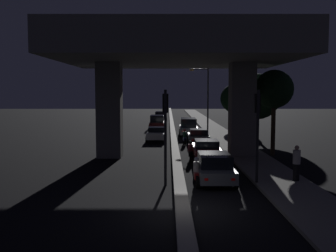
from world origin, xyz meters
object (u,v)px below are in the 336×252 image
at_px(motorcycle_black_filtering_mid, 192,152).
at_px(street_lamp, 207,94).
at_px(motorcycle_red_filtering_near, 198,173).
at_px(car_white_lead_oncoming, 158,134).
at_px(pedestrian_on_sidewalk, 299,163).
at_px(traffic_light_left_of_median, 167,120).
at_px(car_grey_third, 200,137).
at_px(car_grey_lead, 216,167).
at_px(motorcycle_blue_filtering_far, 186,138).
at_px(car_silver_third_oncoming, 162,116).
at_px(traffic_light_right_of_median, 259,120).
at_px(car_dark_red_second_oncoming, 159,121).
at_px(car_silver_fourth, 190,126).
at_px(car_dark_red_second, 208,150).

bearing_deg(motorcycle_black_filtering_mid, street_lamp, -6.17).
bearing_deg(motorcycle_red_filtering_near, car_white_lead_oncoming, 8.98).
bearing_deg(pedestrian_on_sidewalk, traffic_light_left_of_median, -177.43).
bearing_deg(car_grey_third, street_lamp, -9.03).
bearing_deg(pedestrian_on_sidewalk, car_grey_third, 104.50).
bearing_deg(car_grey_lead, motorcycle_blue_filtering_far, 3.48).
relative_size(motorcycle_red_filtering_near, motorcycle_blue_filtering_far, 0.99).
distance_m(street_lamp, pedestrian_on_sidewalk, 25.46).
height_order(car_white_lead_oncoming, car_silver_third_oncoming, car_silver_third_oncoming).
xyz_separation_m(car_grey_third, motorcycle_black_filtering_mid, (-1.17, -8.35, -0.14)).
xyz_separation_m(traffic_light_right_of_median, car_dark_red_second_oncoming, (-5.88, 31.45, -2.34)).
relative_size(traffic_light_left_of_median, car_silver_fourth, 1.01).
xyz_separation_m(car_grey_lead, car_grey_third, (0.28, 14.78, -0.04)).
distance_m(traffic_light_right_of_median, car_dark_red_second_oncoming, 32.09).
relative_size(traffic_light_left_of_median, motorcycle_black_filtering_mid, 2.46).
height_order(car_grey_lead, car_silver_fourth, car_silver_fourth).
height_order(traffic_light_right_of_median, motorcycle_black_filtering_mid, traffic_light_right_of_median).
bearing_deg(traffic_light_left_of_median, motorcycle_black_filtering_mid, 76.71).
relative_size(traffic_light_left_of_median, street_lamp, 0.64).
bearing_deg(car_white_lead_oncoming, car_silver_fourth, 147.53).
bearing_deg(street_lamp, motorcycle_black_filtering_mid, -98.41).
bearing_deg(car_grey_third, motorcycle_red_filtering_near, 175.06).
bearing_deg(car_dark_red_second, car_silver_fourth, 1.97).
relative_size(car_white_lead_oncoming, car_dark_red_second_oncoming, 1.06).
height_order(street_lamp, car_grey_lead, street_lamp).
bearing_deg(car_silver_third_oncoming, motorcycle_red_filtering_near, 6.16).
height_order(car_dark_red_second, pedestrian_on_sidewalk, pedestrian_on_sidewalk).
distance_m(traffic_light_right_of_median, pedestrian_on_sidewalk, 3.08).
distance_m(traffic_light_right_of_median, car_white_lead_oncoming, 19.25).
bearing_deg(car_dark_red_second_oncoming, pedestrian_on_sidewalk, 14.67).
bearing_deg(motorcycle_black_filtering_mid, traffic_light_right_of_median, -154.85).
bearing_deg(car_dark_red_second_oncoming, traffic_light_right_of_median, 10.87).
height_order(traffic_light_left_of_median, motorcycle_black_filtering_mid, traffic_light_left_of_median).
bearing_deg(motorcycle_black_filtering_mid, traffic_light_left_of_median, 168.96).
height_order(car_silver_fourth, pedestrian_on_sidewalk, pedestrian_on_sidewalk).
bearing_deg(car_white_lead_oncoming, car_grey_lead, 13.08).
bearing_deg(car_white_lead_oncoming, car_grey_third, 54.08).
xyz_separation_m(traffic_light_left_of_median, car_silver_third_oncoming, (-1.06, 43.39, -2.39)).
height_order(traffic_light_right_of_median, motorcycle_blue_filtering_far, traffic_light_right_of_median).
bearing_deg(motorcycle_red_filtering_near, motorcycle_black_filtering_mid, 0.43).
distance_m(traffic_light_right_of_median, motorcycle_black_filtering_mid, 8.02).
height_order(car_grey_lead, car_white_lead_oncoming, car_grey_lead).
height_order(motorcycle_blue_filtering_far, pedestrian_on_sidewalk, pedestrian_on_sidewalk).
height_order(street_lamp, car_grey_third, street_lamp).
relative_size(car_silver_fourth, motorcycle_red_filtering_near, 2.53).
height_order(traffic_light_right_of_median, car_dark_red_second_oncoming, traffic_light_right_of_median).
relative_size(car_grey_lead, car_silver_fourth, 0.88).
relative_size(traffic_light_left_of_median, car_dark_red_second, 1.15).
relative_size(car_silver_third_oncoming, motorcycle_blue_filtering_far, 2.53).
bearing_deg(traffic_light_left_of_median, street_lamp, 80.24).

